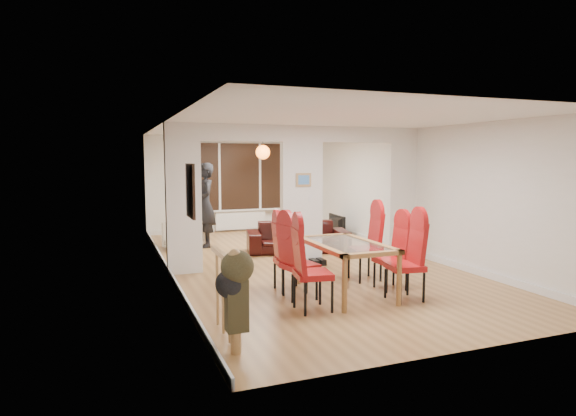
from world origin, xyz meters
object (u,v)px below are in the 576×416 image
dining_chair_rc (365,245)px  bottle (269,227)px  dining_chair_lb (300,260)px  coffee_table (279,237)px  armchair (184,235)px  person (205,205)px  television (333,226)px  dining_chair_la (313,268)px  sofa (298,237)px  dining_chair_rb (391,255)px  dining_chair_lc (290,255)px  bowl (276,231)px  dining_table (345,268)px  dining_chair_ra (405,260)px

dining_chair_rc → bottle: (-0.34, 3.93, -0.21)m
dining_chair_lb → coffee_table: bearing=63.6°
dining_chair_lb → armchair: dining_chair_lb is taller
person → television: 3.45m
dining_chair_la → sofa: bearing=79.8°
dining_chair_rb → sofa: dining_chair_rb is taller
dining_chair_lb → dining_chair_lc: 0.43m
dining_chair_la → bowl: bearing=84.9°
dining_chair_rc → bowl: bearing=99.7°
bowl → dining_table: bearing=-96.6°
dining_chair_lb → coffee_table: (1.29, 4.49, -0.44)m
dining_chair_rc → dining_chair_la: bearing=-133.6°
dining_chair_la → dining_chair_ra: (1.39, -0.04, 0.00)m
dining_chair_la → bottle: dining_chair_la is taller
dining_chair_ra → dining_chair_rb: dining_chair_ra is taller
dining_chair_lb → sofa: size_ratio=0.52×
dining_chair_lc → coffee_table: 4.28m
television → bottle: size_ratio=3.28×
dining_chair_ra → dining_chair_lb: bearing=164.6°
dining_table → coffee_table: dining_table is taller
dining_chair_lb → dining_chair_lc: bearing=78.4°
person → television: size_ratio=2.00×
dining_chair_ra → dining_chair_rc: dining_chair_rc is taller
person → bowl: 1.85m
dining_chair_rc → person: (-1.87, 3.91, 0.37)m
dining_chair_lb → armchair: (-0.99, 4.35, -0.24)m
dining_chair_rc → dining_chair_ra: bearing=-84.8°
dining_chair_rb → dining_chair_rc: (-0.09, 0.63, 0.04)m
dining_chair_la → person: 5.10m
dining_table → sofa: bearing=80.1°
bowl → television: bearing=8.3°
bowl → dining_chair_ra: bearing=-88.9°
dining_chair_ra → dining_chair_rc: 1.20m
dining_chair_lb → dining_chair_la: bearing=-105.1°
dining_chair_rb → armchair: 5.05m
dining_chair_lc → coffee_table: (1.28, 4.06, -0.43)m
dining_chair_lb → dining_chair_lc: dining_chair_lb is taller
dining_table → sofa: 3.35m
person → dining_table: bearing=14.4°
dining_chair_lb → sofa: (1.28, 3.25, -0.24)m
dining_table → dining_chair_ra: (0.64, -0.57, 0.19)m
dining_chair_ra → dining_chair_rb: bearing=86.2°
dining_chair_rc → bottle: size_ratio=4.00×
armchair → bowl: (2.23, 0.21, -0.07)m
dining_table → dining_chair_rb: bearing=-0.3°
person → bottle: (1.53, 0.02, -0.58)m
sofa → armchair: 2.52m
television → bottle: bearing=101.6°
dining_chair_lc → sofa: (1.27, 2.82, -0.23)m
television → bottle: (-1.84, -0.29, 0.10)m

